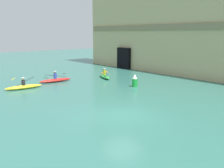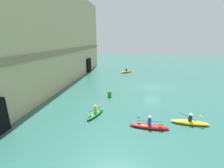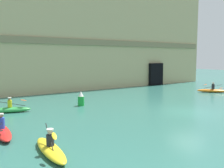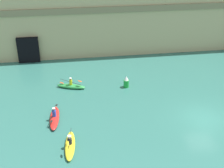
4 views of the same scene
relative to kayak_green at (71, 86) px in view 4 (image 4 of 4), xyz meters
The scene contains 5 objects.
ground_plane 13.21m from the kayak_green, 33.08° to the right, with size 120.00×120.00×0.00m, color #2D665B.
kayak_green is the anchor object (origin of this frame).
kayak_red 5.66m from the kayak_green, 106.17° to the right, with size 0.94×3.60×1.16m.
kayak_yellow 9.32m from the kayak_green, 92.36° to the right, with size 0.98×3.48×1.14m.
marker_buoy 5.59m from the kayak_green, ahead, with size 0.53×0.53×1.23m.
Camera 4 is at (-11.07, -20.75, 15.14)m, focal length 50.00 mm.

